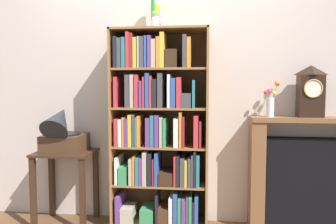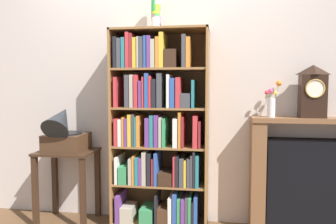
# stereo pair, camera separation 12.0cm
# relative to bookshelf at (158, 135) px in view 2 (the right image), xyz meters

# --- Properties ---
(wall_back) EXTENTS (4.91, 0.08, 2.60)m
(wall_back) POSITION_rel_bookshelf_xyz_m (0.25, 0.23, 0.48)
(wall_back) COLOR beige
(wall_back) RESTS_ON ground
(bookshelf) EXTENTS (0.83, 0.35, 1.73)m
(bookshelf) POSITION_rel_bookshelf_xyz_m (0.00, 0.00, 0.00)
(bookshelf) COLOR olive
(bookshelf) RESTS_ON ground
(cup_stack) EXTENTS (0.08, 0.08, 0.32)m
(cup_stack) POSITION_rel_bookshelf_xyz_m (-0.03, 0.05, 1.06)
(cup_stack) COLOR white
(cup_stack) RESTS_ON bookshelf
(side_table_left) EXTENTS (0.50, 0.41, 0.66)m
(side_table_left) POSITION_rel_bookshelf_xyz_m (-0.84, -0.02, -0.35)
(side_table_left) COLOR #382316
(side_table_left) RESTS_ON ground
(gramophone) EXTENTS (0.35, 0.45, 0.48)m
(gramophone) POSITION_rel_bookshelf_xyz_m (-0.84, -0.07, 0.02)
(gramophone) COLOR #472D1C
(gramophone) RESTS_ON side_table_left
(fireplace_mantel) EXTENTS (1.08, 0.23, 0.98)m
(fireplace_mantel) POSITION_rel_bookshelf_xyz_m (1.33, 0.09, -0.34)
(fireplace_mantel) COLOR brown
(fireplace_mantel) RESTS_ON ground
(mantel_clock) EXTENTS (0.20, 0.15, 0.43)m
(mantel_clock) POSITION_rel_bookshelf_xyz_m (1.28, 0.07, 0.38)
(mantel_clock) COLOR black
(mantel_clock) RESTS_ON fireplace_mantel
(flower_vase) EXTENTS (0.15, 0.12, 0.31)m
(flower_vase) POSITION_rel_bookshelf_xyz_m (0.96, 0.08, 0.28)
(flower_vase) COLOR silver
(flower_vase) RESTS_ON fireplace_mantel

